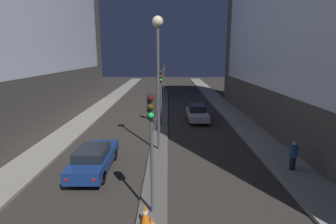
{
  "coord_description": "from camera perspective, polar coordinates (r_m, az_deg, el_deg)",
  "views": [
    {
      "loc": [
        0.59,
        -4.69,
        6.06
      ],
      "look_at": [
        0.5,
        17.78,
        1.08
      ],
      "focal_mm": 28.0,
      "sensor_mm": 36.0,
      "label": 1
    }
  ],
  "objects": [
    {
      "name": "median_strip",
      "position": [
        25.38,
        -1.1,
        -1.16
      ],
      "size": [
        1.14,
        37.93,
        0.14
      ],
      "color": "#56544F",
      "rests_on": "ground"
    },
    {
      "name": "traffic_light_near",
      "position": [
        9.34,
        -3.41,
        -3.37
      ],
      "size": [
        0.32,
        0.42,
        4.6
      ],
      "color": "#4C4C51",
      "rests_on": "median_strip"
    },
    {
      "name": "car_right_lane",
      "position": [
        24.44,
        6.57,
        -0.18
      ],
      "size": [
        1.74,
        4.53,
        1.44
      ],
      "color": "#B2B2B7",
      "rests_on": "ground"
    },
    {
      "name": "traffic_cone_far",
      "position": [
        10.05,
        -4.74,
        -21.19
      ],
      "size": [
        0.38,
        0.38,
        0.73
      ],
      "color": "black",
      "rests_on": "median_strip"
    },
    {
      "name": "pedestrian_on_right_sidewalk",
      "position": [
        15.16,
        25.84,
        -8.5
      ],
      "size": [
        0.4,
        0.4,
        1.53
      ],
      "color": "black",
      "rests_on": "sidewalk_right"
    },
    {
      "name": "car_left_lane",
      "position": [
        14.45,
        -15.57,
        -9.66
      ],
      "size": [
        1.72,
        4.67,
        1.39
      ],
      "color": "navy",
      "rests_on": "ground"
    },
    {
      "name": "street_lamp",
      "position": [
        15.82,
        -1.95,
        12.88
      ],
      "size": [
        0.63,
        0.63,
        8.08
      ],
      "color": "#4C4C51",
      "rests_on": "median_strip"
    },
    {
      "name": "traffic_light_far",
      "position": [
        37.12,
        -0.68,
        8.56
      ],
      "size": [
        0.32,
        0.42,
        4.6
      ],
      "color": "#4C4C51",
      "rests_on": "median_strip"
    },
    {
      "name": "traffic_light_mid",
      "position": [
        21.94,
        -1.31,
        5.82
      ],
      "size": [
        0.32,
        0.42,
        4.6
      ],
      "color": "#4C4C51",
      "rests_on": "median_strip"
    }
  ]
}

